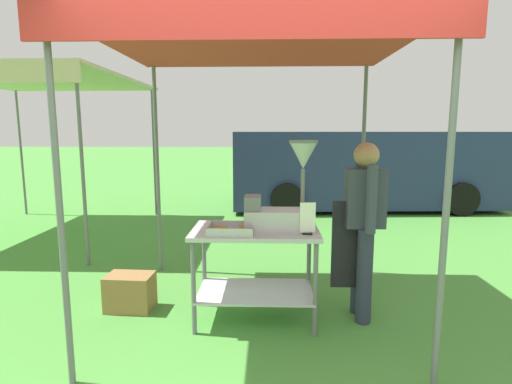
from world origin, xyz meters
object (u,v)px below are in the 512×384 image
at_px(vendor, 363,222).
at_px(supply_crate, 130,292).
at_px(donut_tray, 231,230).
at_px(van_navy, 362,168).
at_px(neighbour_tent, 36,82).
at_px(donut_fryer, 283,199).
at_px(stall_canopy, 256,48).
at_px(menu_sign, 308,221).
at_px(donut_cart, 255,254).

distance_m(vendor, supply_crate, 2.30).
bearing_deg(supply_crate, donut_tray, -17.58).
relative_size(donut_tray, van_navy, 0.07).
bearing_deg(vendor, donut_tray, -168.93).
xyz_separation_m(van_navy, neighbour_tent, (-5.75, -2.60, 1.59)).
distance_m(donut_fryer, van_navy, 5.89).
bearing_deg(donut_fryer, van_navy, 70.66).
xyz_separation_m(stall_canopy, donut_tray, (-0.20, -0.24, -1.53)).
bearing_deg(donut_tray, menu_sign, -2.31).
distance_m(van_navy, neighbour_tent, 6.50).
bearing_deg(donut_tray, stall_canopy, 49.96).
distance_m(donut_cart, donut_tray, 0.35).
height_order(donut_tray, donut_fryer, donut_fryer).
xyz_separation_m(donut_fryer, menu_sign, (0.20, -0.15, -0.15)).
bearing_deg(donut_fryer, donut_cart, 174.40).
xyz_separation_m(supply_crate, neighbour_tent, (-2.35, 2.75, 2.30)).
distance_m(donut_cart, van_navy, 5.95).
bearing_deg(donut_tray, vendor, 11.07).
relative_size(donut_fryer, neighbour_tent, 0.24).
bearing_deg(menu_sign, van_navy, 72.97).
relative_size(donut_fryer, van_navy, 0.13).
relative_size(donut_cart, van_navy, 0.19).
bearing_deg(menu_sign, donut_cart, 159.10).
bearing_deg(supply_crate, menu_sign, -11.81).
height_order(stall_canopy, donut_cart, stall_canopy).
relative_size(donut_tray, supply_crate, 0.86).
bearing_deg(supply_crate, vendor, -2.43).
height_order(van_navy, neighbour_tent, neighbour_tent).
relative_size(menu_sign, neighbour_tent, 0.08).
distance_m(stall_canopy, menu_sign, 1.52).
xyz_separation_m(donut_fryer, vendor, (0.72, 0.11, -0.22)).
relative_size(donut_fryer, supply_crate, 1.74).
distance_m(stall_canopy, van_navy, 6.05).
height_order(donut_tray, supply_crate, donut_tray).
relative_size(donut_fryer, menu_sign, 2.89).
height_order(supply_crate, van_navy, van_navy).
height_order(donut_cart, menu_sign, menu_sign).
xyz_separation_m(stall_canopy, van_navy, (2.19, 5.43, -1.52)).
xyz_separation_m(vendor, supply_crate, (-2.17, 0.09, -0.73)).
distance_m(donut_cart, supply_crate, 1.31).
bearing_deg(stall_canopy, vendor, -0.81).
bearing_deg(donut_fryer, donut_tray, -164.85).
relative_size(donut_cart, donut_fryer, 1.43).
relative_size(donut_cart, menu_sign, 4.12).
bearing_deg(neighbour_tent, vendor, -32.18).
distance_m(stall_canopy, donut_fryer, 1.31).
xyz_separation_m(stall_canopy, donut_fryer, (0.24, -0.12, -1.28)).
relative_size(stall_canopy, supply_crate, 5.86).
bearing_deg(donut_cart, supply_crate, 171.70).
bearing_deg(neighbour_tent, donut_cart, -39.46).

